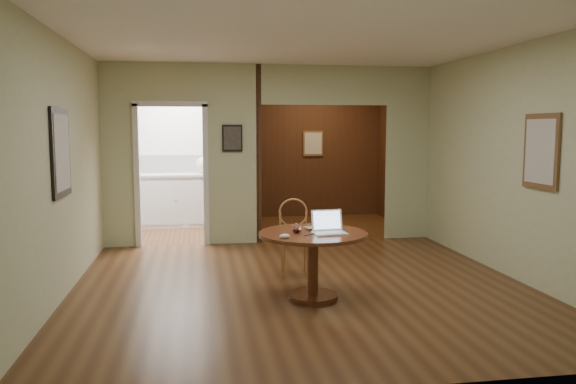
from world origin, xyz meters
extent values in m
plane|color=#442613|center=(0.00, 0.00, 0.00)|extent=(5.00, 5.00, 0.00)
plane|color=white|center=(0.00, 0.00, 2.70)|extent=(5.00, 5.00, 0.00)
plane|color=beige|center=(0.00, -2.50, 1.35)|extent=(5.00, 0.00, 5.00)
plane|color=beige|center=(-2.50, 0.00, 1.35)|extent=(0.00, 5.00, 5.00)
plane|color=beige|center=(2.50, 0.00, 1.35)|extent=(0.00, 5.00, 5.00)
cube|color=beige|center=(-2.25, 2.50, 1.35)|extent=(0.50, 2.70, 0.04)
cube|color=beige|center=(-0.60, 2.50, 1.35)|extent=(0.80, 2.70, 0.04)
cube|color=beige|center=(2.15, 2.50, 1.35)|extent=(0.70, 2.70, 0.04)
plane|color=silver|center=(-1.35, 4.50, 1.35)|extent=(2.70, 0.00, 2.70)
plane|color=#391A10|center=(1.15, 5.00, 1.35)|extent=(2.70, 0.00, 2.70)
cube|color=#391A10|center=(-0.20, 3.75, 1.35)|extent=(0.08, 2.50, 2.70)
cube|color=black|center=(-2.48, 0.00, 1.50)|extent=(0.03, 0.70, 0.90)
cube|color=brown|center=(2.48, -0.50, 1.50)|extent=(0.03, 0.60, 0.80)
cube|color=black|center=(-0.60, 2.48, 1.60)|extent=(0.30, 0.03, 0.40)
cube|color=beige|center=(1.15, 4.98, 1.45)|extent=(0.40, 0.03, 0.50)
cube|color=white|center=(-1.35, 4.49, 1.10)|extent=(2.00, 0.02, 0.32)
cylinder|color=brown|center=(0.03, -0.43, 0.02)|extent=(0.52, 0.52, 0.05)
cylinder|color=brown|center=(0.03, -0.43, 0.34)|extent=(0.11, 0.11, 0.60)
cylinder|color=brown|center=(0.03, -0.43, 0.67)|extent=(1.11, 1.11, 0.04)
cylinder|color=#AB653C|center=(-0.01, 0.48, 0.41)|extent=(0.41, 0.41, 0.03)
cylinder|color=#AB653C|center=(-0.15, 0.35, 0.21)|extent=(0.03, 0.03, 0.41)
cylinder|color=#AB653C|center=(0.12, 0.33, 0.21)|extent=(0.03, 0.03, 0.41)
cylinder|color=#AB653C|center=(-0.13, 0.63, 0.21)|extent=(0.03, 0.03, 0.41)
cylinder|color=#AB653C|center=(0.14, 0.61, 0.21)|extent=(0.03, 0.03, 0.41)
cylinder|color=#AB653C|center=(-0.15, 0.63, 0.59)|extent=(0.02, 0.02, 0.33)
cylinder|color=#AB653C|center=(0.16, 0.61, 0.59)|extent=(0.02, 0.02, 0.33)
torus|color=#AB653C|center=(0.01, 0.63, 0.73)|extent=(0.35, 0.05, 0.35)
cube|color=white|center=(0.17, -0.56, 0.70)|extent=(0.34, 0.25, 0.02)
cube|color=silver|center=(0.17, -0.59, 0.71)|extent=(0.28, 0.14, 0.00)
cube|color=white|center=(0.17, -0.42, 0.81)|extent=(0.33, 0.09, 0.21)
cube|color=#91A1B8|center=(0.17, -0.43, 0.81)|extent=(0.29, 0.07, 0.18)
imported|color=silver|center=(0.17, -0.31, 0.70)|extent=(0.40, 0.30, 0.03)
ellipsoid|color=white|center=(-0.31, -0.71, 0.71)|extent=(0.11, 0.07, 0.04)
cylinder|color=navy|center=(-0.04, -0.58, 0.69)|extent=(0.11, 0.09, 0.01)
cube|color=white|center=(-1.35, 4.20, 0.45)|extent=(2.00, 0.55, 0.90)
cube|color=beige|center=(-1.35, 4.20, 0.92)|extent=(2.06, 0.60, 0.04)
sphere|color=#B20C0C|center=(-1.50, 3.91, 0.50)|extent=(0.03, 0.03, 0.03)
sphere|color=#B20C0C|center=(-0.50, 3.91, 0.50)|extent=(0.03, 0.03, 0.03)
ellipsoid|color=beige|center=(-1.00, 4.20, 1.09)|extent=(0.37, 0.35, 0.31)
camera|label=1|loc=(-1.12, -5.94, 1.74)|focal=35.00mm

